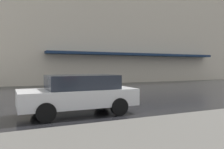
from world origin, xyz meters
TOP-DOWN VIEW (x-y plane):
  - car_white at (-1.00, -7.12)m, footprint 1.85×4.10m

SIDE VIEW (x-z plane):
  - car_white at x=-1.00m, z-range 0.05..1.46m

